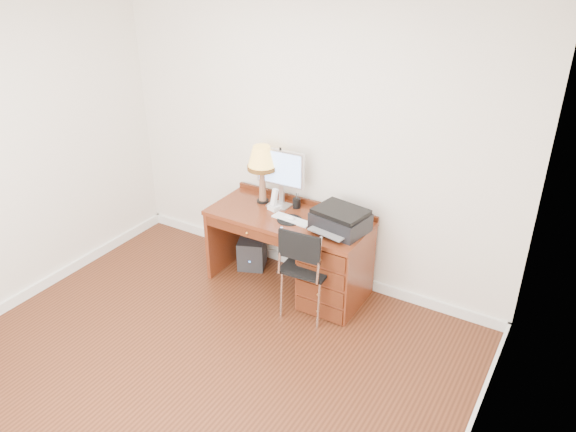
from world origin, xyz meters
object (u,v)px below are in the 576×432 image
Objects in this scene: printer at (340,220)px; leg_lamp at (262,162)px; desk at (319,257)px; chair at (305,262)px; equipment_box at (252,253)px; phone at (274,204)px; monitor at (280,171)px.

leg_lamp reaches higher than printer.
desk is 1.69× the size of chair.
printer is 0.56× the size of chair.
printer reaches higher than equipment_box.
printer reaches higher than chair.
printer is 2.41× the size of phone.
chair is at bearing -84.13° from desk.
monitor reaches higher than desk.
equipment_box is (-0.82, 0.10, -0.26)m from desk.
desk is 0.87m from monitor.
leg_lamp is (-0.88, 0.13, 0.32)m from printer.
leg_lamp is 1.05m from chair.
equipment_box is at bearing -167.50° from leg_lamp.
chair is at bearing -106.69° from printer.
leg_lamp is (-0.69, 0.12, 0.75)m from desk.
leg_lamp is at bearing 143.98° from chair.
monitor is 0.20m from leg_lamp.
monitor is 1.11× the size of printer.
monitor is 0.62× the size of chair.
chair is (0.54, -0.37, -0.27)m from phone.
monitor reaches higher than printer.
phone is (-0.50, 0.04, 0.40)m from desk.
chair is 2.92× the size of equipment_box.
desk is at bearing -29.67° from equipment_box.
printer is 0.94m from leg_lamp.
desk is 1.03m from leg_lamp.
leg_lamp is (-0.18, -0.03, 0.07)m from monitor.
monitor reaches higher than phone.
equipment_box is (-0.13, -0.03, -1.01)m from leg_lamp.
printer is 0.88× the size of leg_lamp.
printer reaches higher than desk.
monitor is at bearing 162.80° from desk.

